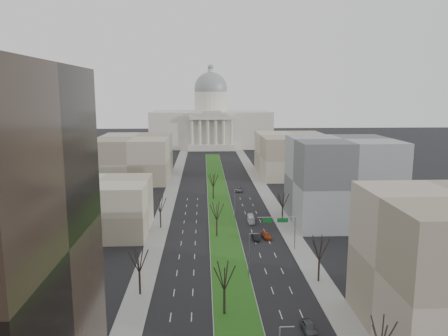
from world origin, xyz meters
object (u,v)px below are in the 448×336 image
object	(u,v)px
car_grey_near	(309,327)
car_red	(266,236)
car_black	(256,237)
box_van	(251,219)
car_grey_far	(239,189)

from	to	relation	value
car_grey_near	car_red	bearing A→B (deg)	88.22
car_grey_near	car_black	bearing A→B (deg)	92.04
car_red	box_van	bearing A→B (deg)	90.74
car_grey_near	box_van	bearing A→B (deg)	90.44
car_grey_near	box_van	world-z (taller)	box_van
car_grey_far	box_van	xyz separation A→B (m)	(0.26, -39.01, 0.18)
car_grey_near	box_van	size ratio (longest dim) A/B	0.71
car_black	car_grey_near	bearing A→B (deg)	-90.50
car_black	car_red	world-z (taller)	car_black
car_grey_far	box_van	distance (m)	39.01
box_van	car_black	bearing A→B (deg)	-90.35
car_red	car_grey_far	size ratio (longest dim) A/B	0.86
car_red	car_grey_far	world-z (taller)	car_grey_far
car_grey_near	car_red	world-z (taller)	car_grey_near
car_grey_near	car_black	world-z (taller)	car_grey_near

